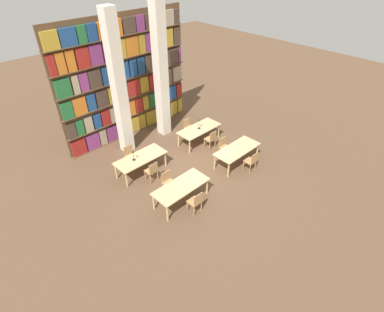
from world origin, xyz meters
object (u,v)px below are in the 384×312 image
at_px(reading_table_0, 181,188).
at_px(desk_lamp_0, 133,154).
at_px(chair_7, 189,127).
at_px(chair_0, 196,202).
at_px(chair_5, 130,155).
at_px(chair_6, 211,139).
at_px(reading_table_3, 199,130).
at_px(reading_table_2, 141,159).
at_px(chair_4, 152,171).
at_px(pillar_left, 119,87).
at_px(chair_3, 224,146).
at_px(chair_2, 251,161).
at_px(desk_lamp_1, 199,122).
at_px(reading_table_1, 237,150).
at_px(chair_1, 168,182).
at_px(pillar_center, 161,74).

xyz_separation_m(reading_table_0, desk_lamp_0, (-0.29, 2.44, 0.37)).
bearing_deg(chair_7, chair_0, 49.13).
relative_size(chair_5, chair_6, 1.00).
bearing_deg(reading_table_3, chair_6, -87.65).
height_order(reading_table_2, chair_4, chair_4).
relative_size(pillar_left, chair_5, 6.75).
height_order(chair_3, reading_table_3, chair_3).
xyz_separation_m(chair_2, desk_lamp_1, (-0.01, 3.02, 0.59)).
bearing_deg(reading_table_0, desk_lamp_1, 35.73).
bearing_deg(reading_table_1, chair_3, 87.58).
relative_size(pillar_left, chair_1, 6.75).
bearing_deg(pillar_center, reading_table_3, -71.94).
bearing_deg(chair_1, reading_table_3, -153.53).
relative_size(pillar_left, desk_lamp_1, 12.26).
relative_size(desk_lamp_0, reading_table_3, 0.21).
distance_m(pillar_center, chair_5, 3.87).
bearing_deg(reading_table_0, chair_6, 26.21).
distance_m(desk_lamp_0, desk_lamp_1, 3.58).
relative_size(chair_0, chair_1, 1.00).
bearing_deg(chair_3, chair_7, -91.07).
bearing_deg(reading_table_0, chair_3, 13.94).
bearing_deg(desk_lamp_1, desk_lamp_0, 178.74).
height_order(pillar_left, chair_1, pillar_left).
bearing_deg(chair_3, chair_0, 25.29).
xyz_separation_m(reading_table_2, chair_4, (-0.01, -0.73, -0.18)).
xyz_separation_m(reading_table_1, chair_5, (-3.29, 3.06, -0.18)).
xyz_separation_m(pillar_center, reading_table_1, (0.56, -4.14, -2.33)).
height_order(pillar_left, chair_7, pillar_left).
distance_m(pillar_left, chair_6, 4.57).
bearing_deg(chair_6, chair_0, -144.47).
bearing_deg(chair_0, chair_6, 35.53).
bearing_deg(desk_lamp_1, chair_4, -168.15).
height_order(reading_table_0, desk_lamp_0, desk_lamp_0).
xyz_separation_m(pillar_left, desk_lamp_0, (-0.81, -1.78, -1.97)).
height_order(reading_table_1, chair_6, chair_6).
height_order(pillar_center, chair_0, pillar_center).
relative_size(pillar_left, pillar_center, 1.00).
height_order(chair_7, desk_lamp_1, desk_lamp_1).
bearing_deg(chair_2, pillar_left, 119.66).
bearing_deg(chair_3, reading_table_2, -25.65).
relative_size(reading_table_0, reading_table_1, 1.00).
relative_size(chair_3, chair_7, 1.00).
relative_size(reading_table_1, desk_lamp_0, 4.87).
distance_m(chair_4, chair_7, 3.66).
bearing_deg(chair_7, pillar_left, -21.47).
xyz_separation_m(reading_table_0, chair_4, (-0.02, 1.67, -0.18)).
distance_m(reading_table_2, desk_lamp_1, 3.32).
relative_size(reading_table_0, chair_4, 2.36).
bearing_deg(chair_5, reading_table_3, 167.12).
distance_m(chair_0, chair_5, 3.87).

